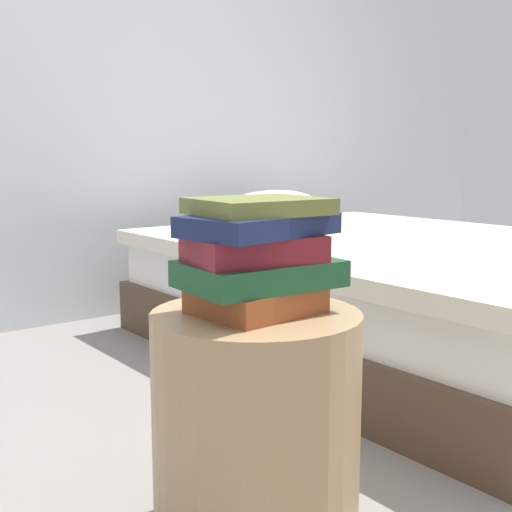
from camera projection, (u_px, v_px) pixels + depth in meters
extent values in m
cube|color=#4C3828|center=(396.00, 323.00, 2.71)|extent=(1.50, 2.00, 0.22)
cube|color=white|center=(398.00, 275.00, 2.68)|extent=(1.44, 1.92, 0.18)
cube|color=silver|center=(399.00, 246.00, 2.66)|extent=(1.53, 1.96, 0.06)
ellipsoid|color=silver|center=(274.00, 206.00, 3.27)|extent=(0.56, 0.28, 0.16)
cylinder|color=tan|center=(256.00, 427.00, 1.35)|extent=(0.43, 0.43, 0.48)
cube|color=#994723|center=(257.00, 299.00, 1.31)|extent=(0.24, 0.21, 0.05)
cube|color=#1E512D|center=(259.00, 273.00, 1.31)|extent=(0.31, 0.23, 0.05)
cube|color=maroon|center=(254.00, 249.00, 1.28)|extent=(0.27, 0.20, 0.05)
cube|color=#19234C|center=(261.00, 225.00, 1.28)|extent=(0.31, 0.22, 0.04)
cube|color=olive|center=(259.00, 206.00, 1.28)|extent=(0.26, 0.22, 0.03)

